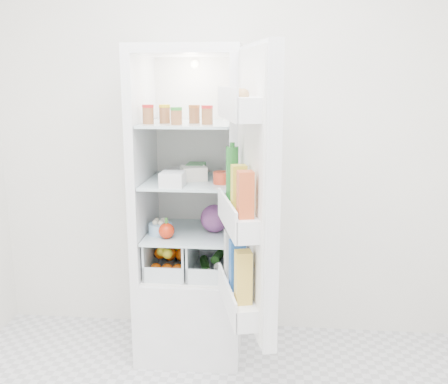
# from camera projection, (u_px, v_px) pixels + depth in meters

# --- Properties ---
(room_walls) EXTENTS (3.02, 3.02, 2.61)m
(room_walls) POSITION_uv_depth(u_px,v_px,m) (190.00, 89.00, 1.58)
(room_walls) COLOR white
(room_walls) RESTS_ON ground
(refrigerator) EXTENTS (0.60, 0.60, 1.80)m
(refrigerator) POSITION_uv_depth(u_px,v_px,m) (193.00, 241.00, 3.02)
(refrigerator) COLOR silver
(refrigerator) RESTS_ON ground
(shelf_low) EXTENTS (0.49, 0.53, 0.01)m
(shelf_low) POSITION_uv_depth(u_px,v_px,m) (191.00, 232.00, 2.94)
(shelf_low) COLOR silver
(shelf_low) RESTS_ON refrigerator
(shelf_mid) EXTENTS (0.49, 0.53, 0.02)m
(shelf_mid) POSITION_uv_depth(u_px,v_px,m) (190.00, 181.00, 2.87)
(shelf_mid) COLOR silver
(shelf_mid) RESTS_ON refrigerator
(shelf_top) EXTENTS (0.49, 0.53, 0.02)m
(shelf_top) POSITION_uv_depth(u_px,v_px,m) (189.00, 123.00, 2.80)
(shelf_top) COLOR silver
(shelf_top) RESTS_ON refrigerator
(crisper_left) EXTENTS (0.23, 0.46, 0.22)m
(crisper_left) POSITION_uv_depth(u_px,v_px,m) (171.00, 253.00, 2.98)
(crisper_left) COLOR silver
(crisper_left) RESTS_ON refrigerator
(crisper_right) EXTENTS (0.23, 0.46, 0.22)m
(crisper_right) POSITION_uv_depth(u_px,v_px,m) (212.00, 254.00, 2.96)
(crisper_right) COLOR silver
(crisper_right) RESTS_ON refrigerator
(condiment_jars) EXTENTS (0.38, 0.16, 0.08)m
(condiment_jars) POSITION_uv_depth(u_px,v_px,m) (178.00, 116.00, 2.68)
(condiment_jars) COLOR #B21919
(condiment_jars) RESTS_ON shelf_top
(squeeze_bottle) EXTENTS (0.06, 0.06, 0.17)m
(squeeze_bottle) POSITION_uv_depth(u_px,v_px,m) (228.00, 106.00, 2.91)
(squeeze_bottle) COLOR white
(squeeze_bottle) RESTS_ON shelf_top
(tub_white) EXTENTS (0.13, 0.13, 0.08)m
(tub_white) POSITION_uv_depth(u_px,v_px,m) (173.00, 179.00, 2.68)
(tub_white) COLOR silver
(tub_white) RESTS_ON shelf_mid
(tub_cream) EXTENTS (0.17, 0.17, 0.08)m
(tub_cream) POSITION_uv_depth(u_px,v_px,m) (194.00, 173.00, 2.86)
(tub_cream) COLOR silver
(tub_cream) RESTS_ON shelf_mid
(tin_red) EXTENTS (0.10, 0.10, 0.07)m
(tin_red) POSITION_uv_depth(u_px,v_px,m) (222.00, 178.00, 2.76)
(tin_red) COLOR red
(tin_red) RESTS_ON shelf_mid
(foil_tray) EXTENTS (0.17, 0.13, 0.04)m
(foil_tray) POSITION_uv_depth(u_px,v_px,m) (182.00, 172.00, 3.01)
(foil_tray) COLOR silver
(foil_tray) RESTS_ON shelf_mid
(tub_green) EXTENTS (0.10, 0.14, 0.08)m
(tub_green) POSITION_uv_depth(u_px,v_px,m) (196.00, 170.00, 2.94)
(tub_green) COLOR #44964A
(tub_green) RESTS_ON shelf_mid
(red_cabbage) EXTENTS (0.16, 0.16, 0.16)m
(red_cabbage) POSITION_uv_depth(u_px,v_px,m) (214.00, 218.00, 2.91)
(red_cabbage) COLOR #4B1C54
(red_cabbage) RESTS_ON shelf_low
(bell_pepper) EXTENTS (0.09, 0.09, 0.09)m
(bell_pepper) POSITION_uv_depth(u_px,v_px,m) (166.00, 231.00, 2.80)
(bell_pepper) COLOR red
(bell_pepper) RESTS_ON shelf_low
(mushroom_bowl) EXTENTS (0.17, 0.17, 0.06)m
(mushroom_bowl) POSITION_uv_depth(u_px,v_px,m) (161.00, 229.00, 2.88)
(mushroom_bowl) COLOR #98BFE2
(mushroom_bowl) RESTS_ON shelf_low
(citrus_pile) EXTENTS (0.20, 0.31, 0.16)m
(citrus_pile) POSITION_uv_depth(u_px,v_px,m) (170.00, 258.00, 2.97)
(citrus_pile) COLOR #EF5B0C
(citrus_pile) RESTS_ON refrigerator
(veg_pile) EXTENTS (0.16, 0.30, 0.10)m
(veg_pile) POSITION_uv_depth(u_px,v_px,m) (212.00, 262.00, 2.96)
(veg_pile) COLOR #1D4717
(veg_pile) RESTS_ON refrigerator
(fridge_door) EXTENTS (0.30, 0.60, 1.30)m
(fridge_door) POSITION_uv_depth(u_px,v_px,m) (251.00, 198.00, 2.28)
(fridge_door) COLOR silver
(fridge_door) RESTS_ON refrigerator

